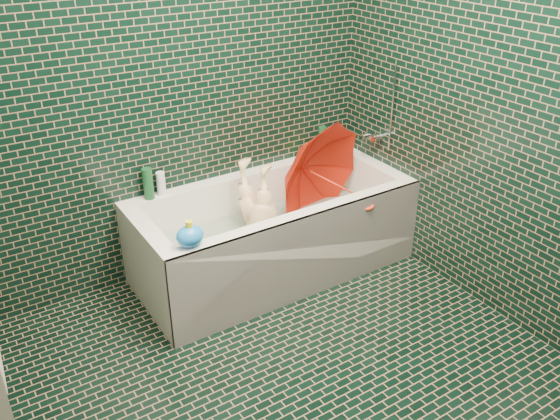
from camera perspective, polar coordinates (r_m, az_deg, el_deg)
floor at (r=2.99m, az=2.60°, el=-17.48°), size 2.80×2.80×0.00m
wall_back at (r=3.44m, az=-10.73°, el=12.80°), size 2.80×0.00×2.80m
wall_right at (r=3.17m, az=23.09°, el=9.74°), size 0.00×2.80×2.80m
bathtub at (r=3.71m, az=-0.53°, el=-3.01°), size 1.70×0.75×0.55m
bath_mat at (r=3.75m, az=-0.66°, el=-3.62°), size 1.35×0.47×0.01m
water at (r=3.68m, az=-0.68°, el=-1.72°), size 1.48×0.53×0.00m
faucet at (r=3.92m, az=9.58°, el=7.47°), size 0.18×0.19×0.55m
child at (r=3.68m, az=-2.04°, el=-1.57°), size 0.92×0.58×0.25m
umbrella at (r=3.72m, az=5.38°, el=2.48°), size 0.95×0.96×0.83m
soap_bottle_a at (r=4.20m, az=5.50°, el=5.89°), size 0.12×0.12×0.25m
soap_bottle_b at (r=4.23m, az=6.27°, el=5.98°), size 0.09×0.09×0.19m
soap_bottle_c at (r=4.21m, az=5.83°, el=5.91°), size 0.18×0.18×0.18m
bottle_right_tall at (r=4.07m, az=4.07°, el=6.68°), size 0.07×0.07×0.20m
bottle_right_pump at (r=4.13m, az=5.84°, el=6.68°), size 0.06×0.06×0.16m
bottle_left_tall at (r=3.53m, az=-12.57°, el=2.48°), size 0.07×0.07×0.19m
bottle_left_short at (r=3.57m, az=-11.38°, el=2.51°), size 0.07×0.07×0.14m
rubber_duck at (r=4.00m, az=2.40°, el=5.55°), size 0.13×0.11×0.10m
bath_toy at (r=3.02m, az=-8.66°, el=-2.47°), size 0.17×0.16×0.14m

